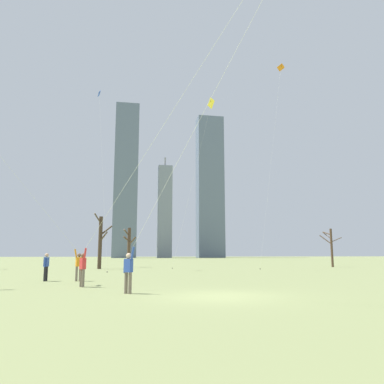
{
  "coord_description": "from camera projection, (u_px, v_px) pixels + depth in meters",
  "views": [
    {
      "loc": [
        -3.72,
        -14.35,
        1.59
      ],
      "look_at": [
        0.0,
        6.0,
        4.96
      ],
      "focal_mm": 35.57,
      "sensor_mm": 36.0,
      "label": 1
    }
  ],
  "objects": [
    {
      "name": "ground_plane",
      "position": [
        221.0,
        296.0,
        14.34
      ],
      "size": [
        400.0,
        400.0,
        0.0
      ],
      "primitive_type": "plane",
      "color": "#848E56"
    },
    {
      "name": "kite_flyer_midfield_right_red",
      "position": [
        46.0,
        223.0,
        22.08
      ],
      "size": [
        11.61,
        2.97,
        15.3
      ],
      "color": "#726656",
      "rests_on": "ground"
    },
    {
      "name": "bare_tree_right_of_center",
      "position": [
        100.0,
        240.0,
        40.63
      ],
      "size": [
        1.95,
        2.51,
        5.85
      ],
      "color": "#423326",
      "rests_on": "ground"
    },
    {
      "name": "kite_flyer_midfield_center_green",
      "position": [
        176.0,
        177.0,
        14.24
      ],
      "size": [
        6.41,
        8.64,
        14.4
      ],
      "color": "#726656",
      "rests_on": "ground"
    },
    {
      "name": "bare_tree_rightmost",
      "position": [
        129.0,
        246.0,
        45.97
      ],
      "size": [
        1.59,
        1.4,
        4.72
      ],
      "color": "#4C3828",
      "rests_on": "ground"
    },
    {
      "name": "distant_kite_low_near_trees_blue",
      "position": [
        100.0,
        113.0,
        39.07
      ],
      "size": [
        1.83,
        5.16,
        18.66
      ],
      "color": "blue",
      "rests_on": "ground"
    },
    {
      "name": "distant_kite_drifting_left_yellow",
      "position": [
        208.0,
        115.0,
        40.53
      ],
      "size": [
        3.77,
        4.92,
        18.05
      ],
      "color": "yellow",
      "rests_on": "ground"
    },
    {
      "name": "bare_tree_leftmost",
      "position": [
        331.0,
        246.0,
        46.38
      ],
      "size": [
        2.07,
        2.27,
        4.63
      ],
      "color": "#4C3828",
      "rests_on": "ground"
    },
    {
      "name": "bystander_watching_nearby",
      "position": [
        46.0,
        266.0,
        22.39
      ],
      "size": [
        0.28,
        0.5,
        1.62
      ],
      "color": "black",
      "rests_on": "ground"
    },
    {
      "name": "distant_kite_high_overhead_orange",
      "position": [
        279.0,
        88.0,
        44.28
      ],
      "size": [
        4.22,
        1.38,
        23.8
      ],
      "color": "orange",
      "rests_on": "ground"
    },
    {
      "name": "skyline_squat_block",
      "position": [
        126.0,
        180.0,
        153.48
      ],
      "size": [
        9.36,
        8.59,
        62.29
      ],
      "color": "slate",
      "rests_on": "ground"
    },
    {
      "name": "skyline_mid_tower_left",
      "position": [
        164.0,
        211.0,
        156.9
      ],
      "size": [
        5.7,
        6.64,
        41.8
      ],
      "color": "gray",
      "rests_on": "ground"
    },
    {
      "name": "kite_flyer_foreground_right_teal",
      "position": [
        125.0,
        198.0,
        16.63
      ],
      "size": [
        8.52,
        12.52,
        14.36
      ],
      "color": "#726656",
      "rests_on": "ground"
    },
    {
      "name": "skyline_tall_tower",
      "position": [
        210.0,
        186.0,
        165.54
      ],
      "size": [
        11.27,
        7.41,
        61.55
      ],
      "color": "slate",
      "rests_on": "ground"
    }
  ]
}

